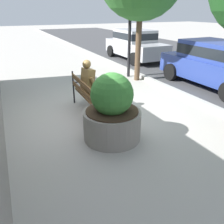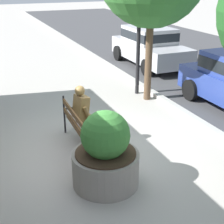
{
  "view_description": "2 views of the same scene",
  "coord_description": "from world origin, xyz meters",
  "px_view_note": "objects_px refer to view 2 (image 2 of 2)",
  "views": [
    {
      "loc": [
        5.18,
        -2.1,
        2.52
      ],
      "look_at": [
        1.3,
        -0.25,
        0.6
      ],
      "focal_mm": 36.68,
      "sensor_mm": 36.0,
      "label": 1
    },
    {
      "loc": [
        6.02,
        -2.1,
        3.54
      ],
      "look_at": [
        -0.11,
        0.46,
        0.75
      ],
      "focal_mm": 52.57,
      "sensor_mm": 36.0,
      "label": 2
    }
  ],
  "objects_px": {
    "parked_car_silver": "(150,45)",
    "lamp_post": "(139,11)",
    "park_bench": "(82,126)",
    "bronze_statue_seated": "(87,115)",
    "concrete_planter": "(106,155)"
  },
  "relations": [
    {
      "from": "concrete_planter",
      "to": "park_bench",
      "type": "bearing_deg",
      "value": 179.77
    },
    {
      "from": "park_bench",
      "to": "parked_car_silver",
      "type": "height_order",
      "value": "parked_car_silver"
    },
    {
      "from": "parked_car_silver",
      "to": "lamp_post",
      "type": "xyz_separation_m",
      "value": [
        3.03,
        -2.09,
        1.71
      ]
    },
    {
      "from": "bronze_statue_seated",
      "to": "park_bench",
      "type": "bearing_deg",
      "value": -42.45
    },
    {
      "from": "bronze_statue_seated",
      "to": "parked_car_silver",
      "type": "relative_size",
      "value": 0.33
    },
    {
      "from": "parked_car_silver",
      "to": "lamp_post",
      "type": "relative_size",
      "value": 1.05
    },
    {
      "from": "park_bench",
      "to": "parked_car_silver",
      "type": "distance_m",
      "value": 7.56
    },
    {
      "from": "parked_car_silver",
      "to": "bronze_statue_seated",
      "type": "bearing_deg",
      "value": -39.6
    },
    {
      "from": "concrete_planter",
      "to": "parked_car_silver",
      "type": "bearing_deg",
      "value": 146.22
    },
    {
      "from": "park_bench",
      "to": "concrete_planter",
      "type": "distance_m",
      "value": 1.42
    },
    {
      "from": "parked_car_silver",
      "to": "lamp_post",
      "type": "bearing_deg",
      "value": -34.57
    },
    {
      "from": "bronze_statue_seated",
      "to": "lamp_post",
      "type": "relative_size",
      "value": 0.35
    },
    {
      "from": "park_bench",
      "to": "bronze_statue_seated",
      "type": "height_order",
      "value": "bronze_statue_seated"
    },
    {
      "from": "park_bench",
      "to": "concrete_planter",
      "type": "bearing_deg",
      "value": -0.23
    },
    {
      "from": "parked_car_silver",
      "to": "lamp_post",
      "type": "height_order",
      "value": "lamp_post"
    }
  ]
}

